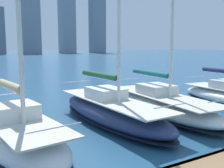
% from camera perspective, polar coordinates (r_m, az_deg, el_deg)
% --- Properties ---
extents(sailboat_teal, '(3.57, 9.73, 12.51)m').
position_cam_1_polar(sailboat_teal, '(15.74, 10.70, -4.18)').
color(sailboat_teal, white).
rests_on(sailboat_teal, ground).
extents(sailboat_forest, '(2.96, 9.39, 11.61)m').
position_cam_1_polar(sailboat_forest, '(13.81, -0.25, -5.62)').
color(sailboat_forest, navy).
rests_on(sailboat_forest, ground).
extents(sailboat_tan, '(3.30, 6.95, 9.68)m').
position_cam_1_polar(sailboat_tan, '(10.46, -19.44, -10.48)').
color(sailboat_tan, white).
rests_on(sailboat_tan, ground).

